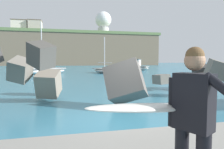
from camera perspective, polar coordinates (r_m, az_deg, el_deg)
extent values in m
plane|color=teal|center=(6.70, 2.92, -12.30)|extent=(400.00, 400.00, 0.00)
cube|color=slate|center=(12.98, 14.02, -1.32)|extent=(0.92, 1.07, 0.68)
cube|color=slate|center=(11.56, 28.55, 1.08)|extent=(1.58, 1.48, 1.28)
cube|color=#4C4944|center=(7.56, -19.80, 5.37)|extent=(1.11, 1.28, 1.14)
cube|color=#605B56|center=(7.94, 3.96, -2.26)|extent=(1.87, 2.08, 2.03)
cube|color=#4C4944|center=(11.46, -18.49, -1.91)|extent=(1.07, 0.99, 1.04)
cube|color=slate|center=(9.53, -24.90, 1.27)|extent=(1.13, 1.30, 1.30)
cube|color=gray|center=(9.48, -17.83, -2.48)|extent=(1.17, 1.46, 1.38)
cube|color=#605B56|center=(13.85, 25.37, -0.94)|extent=(1.11, 0.93, 1.06)
cube|color=#3D3A38|center=(14.28, 24.46, 0.48)|extent=(1.62, 1.65, 1.22)
cube|color=black|center=(2.26, 22.48, -7.28)|extent=(0.37, 0.44, 0.60)
sphere|color=#A87A5B|center=(2.22, 22.76, 3.70)|extent=(0.21, 0.21, 0.21)
sphere|color=brown|center=(2.22, 22.80, 4.99)|extent=(0.19, 0.19, 0.19)
cylinder|color=black|center=(2.38, 17.03, -7.54)|extent=(0.09, 0.09, 0.56)
ellipsoid|color=white|center=(2.35, 14.23, -9.14)|extent=(2.01, 1.30, 0.37)
cube|color=black|center=(3.15, 24.20, -4.76)|extent=(0.12, 0.07, 0.16)
ellipsoid|color=beige|center=(30.32, -1.67, 1.03)|extent=(4.21, 6.21, 0.72)
cube|color=#9C9991|center=(30.31, -1.67, 1.64)|extent=(3.87, 5.71, 0.10)
cylinder|color=silver|center=(30.68, -2.18, 6.27)|extent=(0.12, 0.12, 4.85)
cylinder|color=silver|center=(30.65, -2.17, 3.42)|extent=(1.62, 3.30, 0.08)
ellipsoid|color=beige|center=(45.04, -23.44, 1.67)|extent=(4.73, 3.52, 0.75)
cube|color=#9C9991|center=(45.03, -23.45, 2.10)|extent=(4.35, 3.23, 0.10)
cylinder|color=silver|center=(45.09, -23.13, 5.11)|extent=(0.12, 0.12, 4.64)
cylinder|color=silver|center=(45.07, -23.08, 3.30)|extent=(2.41, 1.00, 0.08)
ellipsoid|color=white|center=(30.25, -18.73, 0.93)|extent=(6.42, 5.29, 0.83)
cube|color=#ACACAC|center=(30.24, -18.74, 1.64)|extent=(5.91, 4.86, 0.10)
cylinder|color=silver|center=(30.08, -19.68, 7.96)|extent=(0.12, 0.12, 6.58)
cylinder|color=silver|center=(30.00, -19.58, 3.40)|extent=(3.18, 2.17, 0.08)
ellipsoid|color=beige|center=(40.42, 7.61, 1.81)|extent=(4.14, 4.52, 0.85)
cube|color=#9C9991|center=(40.41, 7.62, 2.35)|extent=(3.80, 4.16, 0.10)
cube|color=#B7B2A8|center=(40.56, 7.21, 3.33)|extent=(1.63, 1.68, 1.29)
cube|color=#334C5B|center=(40.56, 7.22, 4.33)|extent=(1.47, 1.51, 0.12)
sphere|color=silver|center=(32.85, 6.10, 0.99)|extent=(0.44, 0.44, 0.44)
cube|color=#756651|center=(101.81, -13.27, 6.63)|extent=(84.72, 32.90, 13.85)
cube|color=#667F4C|center=(102.46, -13.34, 10.83)|extent=(86.42, 33.56, 1.20)
cylinder|color=silver|center=(100.69, -2.52, 12.37)|extent=(5.45, 5.45, 3.37)
sphere|color=white|center=(101.69, -2.53, 15.54)|extent=(7.99, 7.99, 7.99)
cube|color=silver|center=(108.21, -24.92, 12.17)|extent=(6.97, 7.74, 6.16)
cube|color=#66564C|center=(108.74, -24.97, 13.85)|extent=(7.32, 8.12, 0.30)
cube|color=#B2ADA3|center=(105.01, -21.24, 12.53)|extent=(5.91, 6.39, 6.15)
cube|color=#66564C|center=(105.56, -21.29, 14.26)|extent=(6.20, 6.71, 0.30)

